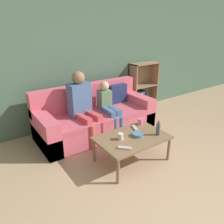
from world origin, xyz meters
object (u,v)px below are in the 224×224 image
object	(u,v)px
cup_far	(121,136)
bottle	(158,129)
tv_remote_1	(125,148)
snack_bowl	(138,135)
person_child	(108,105)
coffee_table	(132,139)
person_adult	(82,102)
couch	(95,118)
tv_remote_0	(135,128)
cup_near	(140,122)
bookshelf	(141,91)

from	to	relation	value
cup_far	bottle	xyz separation A→B (m)	(0.51, -0.19, 0.05)
cup_far	tv_remote_1	world-z (taller)	cup_far
snack_bowl	tv_remote_1	bearing A→B (deg)	-155.73
person_child	bottle	world-z (taller)	person_child
snack_bowl	coffee_table	bearing A→B (deg)	161.88
tv_remote_1	person_adult	bearing A→B (deg)	44.63
person_adult	snack_bowl	xyz separation A→B (m)	(0.33, -1.03, -0.25)
couch	tv_remote_0	bearing A→B (deg)	-79.98
cup_near	tv_remote_0	bearing A→B (deg)	-159.09
person_child	tv_remote_0	xyz separation A→B (m)	(-0.03, -0.77, -0.12)
bookshelf	cup_far	world-z (taller)	bookshelf
person_adult	bottle	size ratio (longest dim) A/B	5.35
person_child	couch	bearing A→B (deg)	148.41
bookshelf	tv_remote_1	bearing A→B (deg)	-136.26
tv_remote_1	bottle	xyz separation A→B (m)	(0.61, 0.03, 0.08)
tv_remote_0	tv_remote_1	bearing A→B (deg)	-121.83
tv_remote_1	snack_bowl	size ratio (longest dim) A/B	0.99
couch	person_child	world-z (taller)	person_child
tv_remote_1	snack_bowl	bearing A→B (deg)	-19.68
coffee_table	bottle	distance (m)	0.39
couch	coffee_table	world-z (taller)	couch
tv_remote_0	person_adult	bearing A→B (deg)	139.22
cup_far	cup_near	bearing A→B (deg)	21.08
cup_far	tv_remote_0	distance (m)	0.40
bottle	couch	bearing A→B (deg)	103.43
snack_bowl	bookshelf	bearing A→B (deg)	47.30
coffee_table	person_child	size ratio (longest dim) A/B	1.07
couch	bookshelf	size ratio (longest dim) A/B	1.95
couch	cup_near	size ratio (longest dim) A/B	21.48
cup_far	tv_remote_1	bearing A→B (deg)	-114.79
cup_far	bottle	bearing A→B (deg)	-20.63
couch	cup_near	distance (m)	0.91
person_adult	snack_bowl	bearing A→B (deg)	-78.67
person_child	tv_remote_0	size ratio (longest dim) A/B	5.24
person_child	snack_bowl	distance (m)	0.99
bookshelf	snack_bowl	distance (m)	2.09
person_adult	tv_remote_0	xyz separation A→B (m)	(0.45, -0.82, -0.26)
coffee_table	snack_bowl	world-z (taller)	snack_bowl
bookshelf	tv_remote_0	distance (m)	1.86
couch	coffee_table	size ratio (longest dim) A/B	2.11
person_adult	tv_remote_0	size ratio (longest dim) A/B	6.57
coffee_table	snack_bowl	bearing A→B (deg)	-18.12
tv_remote_1	coffee_table	bearing A→B (deg)	-10.07
person_adult	person_child	distance (m)	0.50
bookshelf	person_adult	bearing A→B (deg)	-163.63
coffee_table	tv_remote_1	distance (m)	0.34
tv_remote_0	bottle	xyz separation A→B (m)	(0.14, -0.34, 0.08)
cup_near	snack_bowl	world-z (taller)	cup_near
couch	tv_remote_1	distance (m)	1.31
person_child	bottle	distance (m)	1.11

